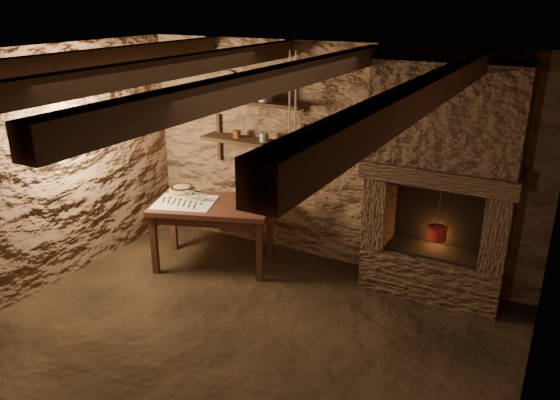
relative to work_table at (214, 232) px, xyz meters
The scene contains 24 objects.
floor 1.66m from the work_table, 50.83° to the right, with size 4.50×4.50×0.00m, color black.
back_wall 1.50m from the work_table, 36.11° to the left, with size 4.50×0.04×2.40m, color #4B3223.
left_wall 1.93m from the work_table, 134.39° to the right, with size 0.04×4.00×2.40m, color #4B3223.
right_wall 3.60m from the work_table, 20.98° to the right, with size 0.04×4.00×2.40m, color #4B3223.
ceiling 2.58m from the work_table, 50.83° to the right, with size 4.50×4.00×0.04m, color black.
beam_far_left 2.34m from the work_table, 110.86° to the right, with size 0.14×3.95×0.16m, color black.
beam_mid_left 2.35m from the work_table, 67.41° to the right, with size 0.14×3.95×0.16m, color black.
beam_mid_right 2.75m from the work_table, 39.50° to the right, with size 0.14×3.95×0.16m, color black.
beam_far_right 3.41m from the work_table, 26.45° to the right, with size 0.14×3.95×0.16m, color black.
shelf_lower 1.09m from the work_table, 73.63° to the left, with size 1.25×0.30×0.04m, color black.
shelf_upper 1.49m from the work_table, 73.63° to the left, with size 1.25×0.30×0.04m, color black.
hearth 2.47m from the work_table, 12.76° to the left, with size 1.43×0.51×2.30m.
work_table is the anchor object (origin of this frame).
linen_cloth 0.45m from the work_table, 154.72° to the right, with size 0.63×0.51×0.01m, color beige.
pewter_cutlery_row 0.47m from the work_table, 151.30° to the right, with size 0.53×0.20×0.01m, color gray, non-canonical shape.
drinking_glasses 0.46m from the work_table, behind, with size 0.20×0.06×0.08m, color white, non-canonical shape.
stoneware_jug 0.74m from the work_table, 29.04° to the left, with size 0.16×0.15×0.52m.
wooden_bowl 0.63m from the work_table, 167.17° to the left, with size 0.31×0.31×0.11m, color olive.
iron_stockpot 1.62m from the work_table, 58.28° to the left, with size 0.23×0.23×0.18m, color #33302D.
tin_pan 1.67m from the work_table, 106.60° to the left, with size 0.27×0.27×0.04m, color #A1A29C.
small_kettle 1.18m from the work_table, 61.85° to the left, with size 0.14×0.11×0.15m, color #A1A29C, non-canonical shape.
rusty_tin 1.13m from the work_table, 93.88° to the left, with size 0.08×0.08×0.08m, color #5E2812.
red_pot 2.37m from the work_table, 11.44° to the left, with size 0.21×0.21×0.54m.
hanging_ropes 1.78m from the work_table, 10.80° to the right, with size 0.08×0.08×1.20m, color tan, non-canonical shape.
Camera 1 is at (2.26, -3.22, 2.82)m, focal length 35.00 mm.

